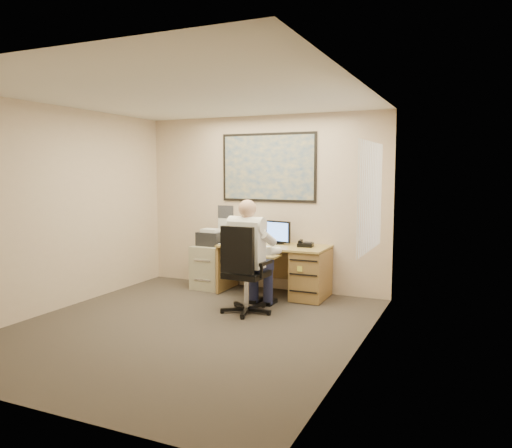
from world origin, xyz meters
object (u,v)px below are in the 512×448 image
at_px(filing_cabinet, 212,262).
at_px(person, 247,256).
at_px(desk, 296,267).
at_px(office_chair, 245,288).

distance_m(filing_cabinet, person, 1.54).
relative_size(desk, office_chair, 1.38).
xyz_separation_m(desk, person, (-0.32, -1.01, 0.30)).
bearing_deg(office_chair, filing_cabinet, 137.33).
bearing_deg(filing_cabinet, desk, 1.81).
bearing_deg(office_chair, desk, 76.18).
relative_size(filing_cabinet, office_chair, 0.81).
height_order(desk, filing_cabinet, desk).
bearing_deg(desk, person, -107.51).
xyz_separation_m(filing_cabinet, office_chair, (1.11, -1.10, -0.07)).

